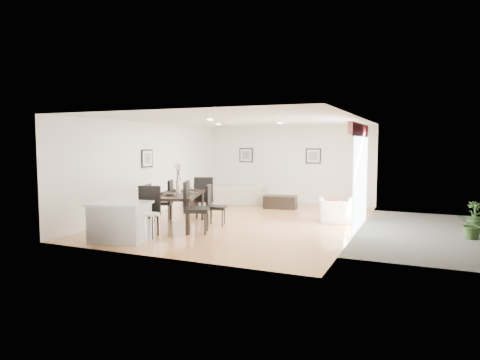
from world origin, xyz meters
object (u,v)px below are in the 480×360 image
at_px(dining_chair_foot, 204,195).
at_px(kitchen_island, 120,222).
at_px(dining_chair_efar, 213,203).
at_px(dining_chair_wnear, 143,204).
at_px(coffee_table, 280,202).
at_px(sofa, 234,195).
at_px(dining_chair_enear, 192,204).
at_px(bar_stool, 152,218).
at_px(side_table, 193,198).
at_px(dining_table, 178,197).
at_px(dining_chair_wfar, 166,198).
at_px(armchair, 337,211).
at_px(dining_chair_head, 148,209).

xyz_separation_m(dining_chair_foot, kitchen_island, (-0.35, -3.13, -0.22)).
relative_size(dining_chair_efar, dining_chair_foot, 0.89).
distance_m(dining_chair_wnear, coffee_table, 4.88).
bearing_deg(sofa, dining_chair_foot, 76.54).
xyz_separation_m(dining_chair_enear, dining_chair_foot, (-0.67, 1.80, -0.03)).
bearing_deg(bar_stool, coffee_table, 81.35).
xyz_separation_m(dining_chair_enear, side_table, (-2.19, 3.84, -0.42)).
bearing_deg(sofa, kitchen_island, 69.50).
relative_size(dining_table, dining_chair_wfar, 2.03).
xyz_separation_m(dining_chair_wnear, side_table, (-0.76, 3.76, -0.34)).
bearing_deg(dining_chair_wnear, dining_chair_efar, 102.62).
relative_size(sofa, side_table, 4.39).
relative_size(dining_chair_wfar, bar_stool, 1.67).
relative_size(dining_chair_wfar, dining_chair_enear, 0.91).
distance_m(dining_chair_efar, bar_stool, 2.36).
bearing_deg(dining_chair_wnear, armchair, 100.66).
bearing_deg(dining_chair_foot, sofa, -108.28).
bearing_deg(sofa, dining_chair_wnear, 64.30).
distance_m(dining_chair_head, side_table, 4.79).
xyz_separation_m(dining_chair_wnear, coffee_table, (2.13, 4.37, -0.40)).
height_order(dining_chair_wnear, coffee_table, dining_chair_wnear).
bearing_deg(dining_chair_wnear, sofa, 154.07).
bearing_deg(kitchen_island, sofa, 77.70).
bearing_deg(armchair, dining_chair_foot, -0.56).
xyz_separation_m(dining_chair_foot, coffee_table, (1.36, 2.65, -0.45)).
distance_m(sofa, dining_chair_wfar, 3.58).
relative_size(dining_chair_wnear, dining_chair_foot, 0.93).
bearing_deg(dining_chair_foot, dining_chair_wnear, 40.76).
bearing_deg(bar_stool, dining_chair_wfar, 117.30).
bearing_deg(dining_chair_wfar, dining_chair_enear, 31.08).
distance_m(sofa, side_table, 1.42).
height_order(sofa, side_table, sofa).
bearing_deg(dining_table, side_table, 95.74).
xyz_separation_m(sofa, dining_chair_head, (0.28, -5.34, 0.29)).
height_order(dining_chair_wfar, coffee_table, dining_chair_wfar).
distance_m(dining_table, kitchen_island, 1.93).
distance_m(armchair, dining_chair_enear, 3.93).
bearing_deg(armchair, dining_chair_head, 28.69).
bearing_deg(dining_chair_wfar, bar_stool, 5.56).
xyz_separation_m(coffee_table, kitchen_island, (-1.71, -5.78, 0.22)).
bearing_deg(kitchen_island, dining_chair_enear, 40.38).
distance_m(dining_chair_enear, dining_chair_foot, 1.92).
bearing_deg(dining_chair_wfar, dining_chair_head, -0.64).
xyz_separation_m(dining_chair_enear, kitchen_island, (-1.01, -1.33, -0.26)).
bearing_deg(kitchen_island, armchair, 33.80).
xyz_separation_m(dining_chair_wfar, coffee_table, (2.13, 3.36, -0.41)).
relative_size(dining_chair_foot, side_table, 2.20).
height_order(dining_chair_head, coffee_table, dining_chair_head).
relative_size(dining_chair_wnear, coffee_table, 1.06).
distance_m(dining_table, dining_chair_wfar, 0.91).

